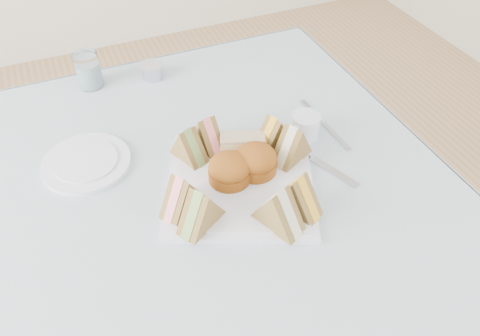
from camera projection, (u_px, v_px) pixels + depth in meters
name	position (u px, v px, depth m)	size (l,w,h in m)	color
table	(205.00, 287.00, 1.20)	(0.90, 0.90, 0.74)	brown
tablecloth	(196.00, 187.00, 0.94)	(1.02, 1.02, 0.01)	#8DADC9
serving_plate	(240.00, 184.00, 0.94)	(0.29, 0.29, 0.01)	silver
sandwich_fl_a	(182.00, 193.00, 0.86)	(0.09, 0.04, 0.08)	olive
sandwich_fl_b	(200.00, 208.00, 0.83)	(0.09, 0.04, 0.08)	olive
sandwich_fr_a	(298.00, 193.00, 0.85)	(0.09, 0.04, 0.08)	olive
sandwich_fr_b	(279.00, 208.00, 0.83)	(0.10, 0.05, 0.09)	olive
sandwich_bl_a	(188.00, 144.00, 0.96)	(0.09, 0.04, 0.08)	olive
sandwich_bl_b	(207.00, 133.00, 0.98)	(0.09, 0.04, 0.08)	olive
sandwich_br_a	(292.00, 143.00, 0.95)	(0.10, 0.04, 0.08)	olive
sandwich_br_b	(273.00, 132.00, 0.98)	(0.09, 0.04, 0.08)	olive
scone_left	(229.00, 169.00, 0.92)	(0.09, 0.09, 0.06)	brown
scone_right	(256.00, 160.00, 0.94)	(0.09, 0.09, 0.06)	brown
pastry_slice	(243.00, 144.00, 0.98)	(0.09, 0.04, 0.04)	tan
side_plate	(86.00, 163.00, 0.98)	(0.18, 0.18, 0.01)	silver
water_glass	(88.00, 70.00, 1.17)	(0.06, 0.06, 0.09)	white
tea_strainer	(152.00, 72.00, 1.21)	(0.06, 0.06, 0.03)	silver
knife	(316.00, 161.00, 0.99)	(0.02, 0.21, 0.00)	silver
fork	(329.00, 128.00, 1.07)	(0.01, 0.17, 0.00)	silver
creamer_jug	(305.00, 126.00, 1.03)	(0.06, 0.06, 0.06)	silver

